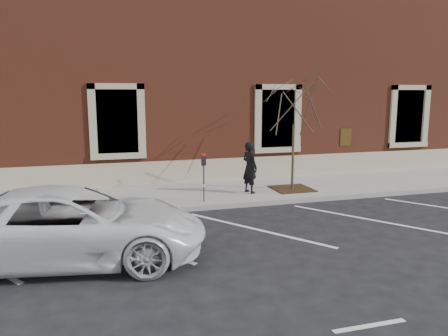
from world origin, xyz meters
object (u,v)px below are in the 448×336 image
object	(u,v)px
white_truck	(71,225)
sapling	(294,107)
man	(250,167)
parking_meter	(204,168)

from	to	relation	value
white_truck	sapling	bearing A→B (deg)	-49.04
man	white_truck	size ratio (longest dim) A/B	0.31
sapling	white_truck	distance (m)	8.38
man	parking_meter	world-z (taller)	man
parking_meter	sapling	world-z (taller)	sapling
man	white_truck	xyz separation A→B (m)	(-5.31, -4.19, -0.24)
man	white_truck	bearing A→B (deg)	105.45
parking_meter	white_truck	bearing A→B (deg)	-138.87
man	sapling	size ratio (longest dim) A/B	0.42
man	parking_meter	bearing A→B (deg)	90.16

